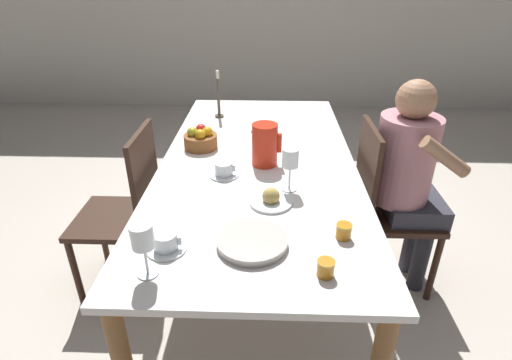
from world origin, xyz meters
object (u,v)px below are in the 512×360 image
at_px(jam_jar_red, 344,230).
at_px(teacup_near_person, 166,243).
at_px(teacup_across, 224,170).
at_px(fruit_bowl, 201,139).
at_px(wine_glass_water, 290,160).
at_px(serving_tray, 252,241).
at_px(bread_plate, 271,199).
at_px(chair_person_side, 385,204).
at_px(chair_opposite, 127,210).
at_px(jam_jar_amber, 326,267).
at_px(person_seated, 409,173).
at_px(wine_glass_juice, 143,239).
at_px(candlestick_tall, 219,100).
at_px(red_pitcher, 265,145).

bearing_deg(jam_jar_red, teacup_near_person, -171.74).
distance_m(teacup_across, fruit_bowl, 0.38).
distance_m(wine_glass_water, teacup_across, 0.36).
bearing_deg(serving_tray, bread_plate, 77.11).
relative_size(chair_person_side, chair_opposite, 1.00).
height_order(jam_jar_amber, jam_jar_red, same).
relative_size(chair_person_side, wine_glass_water, 4.63).
relative_size(chair_opposite, person_seated, 0.80).
bearing_deg(serving_tray, wine_glass_juice, -153.74).
distance_m(jam_jar_red, candlestick_tall, 1.51).
relative_size(chair_person_side, candlestick_tall, 3.01).
bearing_deg(red_pitcher, bread_plate, -85.09).
bearing_deg(red_pitcher, chair_opposite, -172.17).
relative_size(teacup_across, fruit_bowl, 0.78).
relative_size(wine_glass_juice, jam_jar_amber, 3.24).
height_order(chair_person_side, red_pitcher, red_pitcher).
distance_m(wine_glass_water, wine_glass_juice, 0.78).
height_order(teacup_near_person, bread_plate, bread_plate).
xyz_separation_m(wine_glass_water, serving_tray, (-0.15, -0.43, -0.14)).
bearing_deg(serving_tray, teacup_across, 106.50).
distance_m(red_pitcher, jam_jar_amber, 0.87).
distance_m(person_seated, bread_plate, 0.81).
height_order(wine_glass_water, teacup_near_person, wine_glass_water).
bearing_deg(jam_jar_amber, serving_tray, 148.03).
bearing_deg(candlestick_tall, jam_jar_red, -65.17).
bearing_deg(person_seated, chair_person_side, -98.73).
relative_size(wine_glass_water, bread_plate, 1.09).
xyz_separation_m(teacup_near_person, jam_jar_amber, (0.56, -0.12, 0.00)).
relative_size(jam_jar_red, candlestick_tall, 0.19).
xyz_separation_m(teacup_across, serving_tray, (0.16, -0.55, -0.01)).
relative_size(wine_glass_water, teacup_across, 1.39).
xyz_separation_m(person_seated, jam_jar_amber, (-0.53, -0.83, 0.06)).
relative_size(person_seated, jam_jar_red, 19.49).
bearing_deg(red_pitcher, jam_jar_red, -63.84).
relative_size(chair_person_side, teacup_across, 6.44).
bearing_deg(jam_jar_amber, teacup_across, 120.28).
distance_m(wine_glass_water, serving_tray, 0.47).
relative_size(teacup_near_person, jam_jar_amber, 2.41).
xyz_separation_m(wine_glass_juice, serving_tray, (0.35, 0.17, -0.13)).
xyz_separation_m(chair_opposite, jam_jar_amber, (0.95, -0.74, 0.27)).
distance_m(chair_opposite, serving_tray, 0.94).
bearing_deg(chair_opposite, person_seated, -86.69).
distance_m(chair_person_side, person_seated, 0.22).
bearing_deg(person_seated, teacup_across, -82.83).
xyz_separation_m(person_seated, teacup_across, (-0.95, -0.12, 0.06)).
height_order(teacup_across, jam_jar_amber, teacup_across).
xyz_separation_m(chair_opposite, wine_glass_water, (0.85, -0.16, 0.39)).
distance_m(wine_glass_juice, fruit_bowl, 1.06).
relative_size(chair_opposite, candlestick_tall, 3.01).
relative_size(red_pitcher, serving_tray, 0.82).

